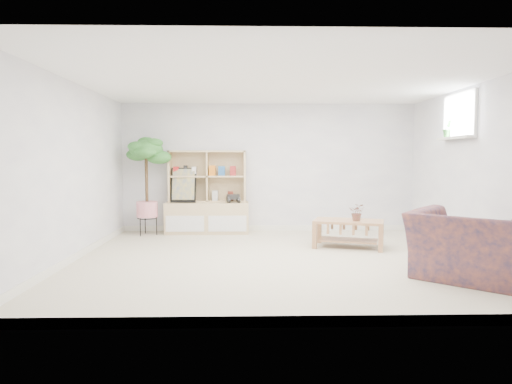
{
  "coord_description": "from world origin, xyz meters",
  "views": [
    {
      "loc": [
        -0.44,
        -6.12,
        1.38
      ],
      "look_at": [
        -0.29,
        0.33,
        0.9
      ],
      "focal_mm": 32.0,
      "sensor_mm": 36.0,
      "label": 1
    }
  ],
  "objects_px": {
    "coffee_table": "(348,234)",
    "armchair": "(470,241)",
    "storage_unit": "(207,192)",
    "floor_tree": "(147,186)"
  },
  "relations": [
    {
      "from": "coffee_table",
      "to": "armchair",
      "type": "height_order",
      "value": "armchair"
    },
    {
      "from": "storage_unit",
      "to": "coffee_table",
      "type": "bearing_deg",
      "value": -31.66
    },
    {
      "from": "floor_tree",
      "to": "coffee_table",
      "type": "bearing_deg",
      "value": -20.07
    },
    {
      "from": "coffee_table",
      "to": "floor_tree",
      "type": "height_order",
      "value": "floor_tree"
    },
    {
      "from": "storage_unit",
      "to": "armchair",
      "type": "bearing_deg",
      "value": -45.72
    },
    {
      "from": "coffee_table",
      "to": "storage_unit",
      "type": "bearing_deg",
      "value": 166.25
    },
    {
      "from": "storage_unit",
      "to": "coffee_table",
      "type": "xyz_separation_m",
      "value": [
        2.3,
        -1.42,
        -0.55
      ]
    },
    {
      "from": "storage_unit",
      "to": "armchair",
      "type": "relative_size",
      "value": 1.26
    },
    {
      "from": "coffee_table",
      "to": "armchair",
      "type": "xyz_separation_m",
      "value": [
        0.95,
        -1.91,
        0.23
      ]
    },
    {
      "from": "storage_unit",
      "to": "armchair",
      "type": "xyz_separation_m",
      "value": [
        3.24,
        -3.33,
        -0.31
      ]
    }
  ]
}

